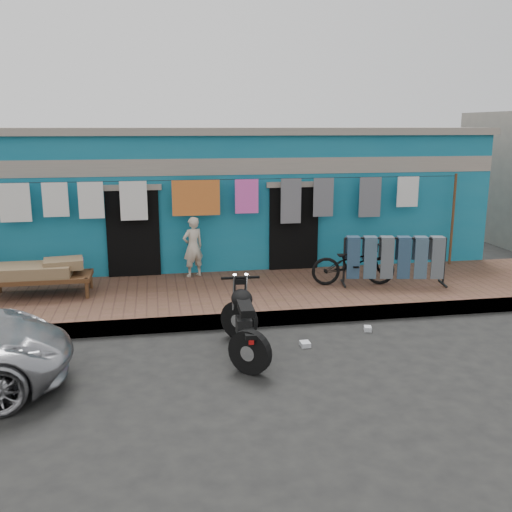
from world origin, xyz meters
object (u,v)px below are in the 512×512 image
(seated_person, at_px, (193,247))
(charpoy, at_px, (42,279))
(jeans_rack, at_px, (394,260))
(bicycle, at_px, (354,259))
(motorcycle, at_px, (244,320))

(seated_person, xyz_separation_m, charpoy, (-2.93, -0.91, -0.32))
(charpoy, bearing_deg, jeans_rack, -3.86)
(seated_person, relative_size, bicycle, 0.77)
(motorcycle, height_order, jeans_rack, jeans_rack)
(charpoy, bearing_deg, seated_person, 17.21)
(motorcycle, distance_m, charpoy, 4.51)
(motorcycle, bearing_deg, jeans_rack, 37.95)
(bicycle, bearing_deg, jeans_rack, -92.13)
(seated_person, height_order, bicycle, seated_person)
(bicycle, bearing_deg, charpoy, 94.26)
(jeans_rack, bearing_deg, motorcycle, -144.33)
(seated_person, height_order, charpoy, seated_person)
(motorcycle, relative_size, jeans_rack, 0.80)
(seated_person, xyz_separation_m, jeans_rack, (3.95, -1.37, -0.13))
(charpoy, relative_size, jeans_rack, 0.89)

